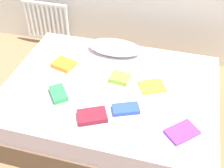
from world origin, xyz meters
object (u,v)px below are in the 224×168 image
Objects in this scene: radiator at (47,21)px; textbook_purple at (182,132)px; textbook_blue at (126,109)px; bed at (111,105)px; textbook_yellow at (152,86)px; textbook_orange at (64,64)px; textbook_lime at (120,78)px; textbook_maroon at (92,116)px; textbook_green at (58,94)px; pillow at (115,47)px.

radiator reaches higher than textbook_purple.
textbook_purple is at bearing -37.87° from textbook_blue.
textbook_yellow is at bearing 11.93° from bed.
radiator is 1.26m from textbook_orange.
bed is 0.84m from textbook_purple.
textbook_lime is 0.54m from textbook_maroon.
bed is 9.33× the size of textbook_green.
bed is at bearing 83.20° from textbook_green.
textbook_green is at bearing 127.66° from textbook_purple.
radiator is at bearing 110.76° from textbook_blue.
textbook_blue is at bearing -69.00° from pillow.
textbook_yellow is 0.91× the size of textbook_purple.
radiator reaches higher than textbook_lime.
bed is at bearing 57.98° from textbook_maroon.
textbook_purple is at bearing 44.30° from textbook_green.
bed is 0.47m from textbook_yellow.
textbook_lime is 0.32m from textbook_yellow.
textbook_lime is at bearing 87.43° from textbook_blue.
textbook_purple is at bearing -30.08° from bed.
pillow reaches higher than textbook_green.
textbook_maroon reaches higher than textbook_blue.
textbook_orange is at bearing 125.84° from textbook_blue.
textbook_blue is at bearing 5.04° from textbook_maroon.
textbook_maroon is 1.15× the size of textbook_orange.
pillow reaches higher than textbook_orange.
radiator is 2.50m from textbook_purple.
textbook_purple is (1.11, -0.15, -0.01)m from textbook_green.
textbook_yellow is at bearing 78.33° from textbook_purple.
pillow is at bearing 117.06° from textbook_lime.
radiator is 2.57× the size of textbook_purple.
textbook_blue is (0.31, -0.81, -0.05)m from pillow.
textbook_purple is at bearing -32.73° from textbook_lime.
radiator is 1.67m from textbook_green.
radiator is at bearing 118.17° from textbook_yellow.
textbook_purple is (0.48, -0.12, -0.01)m from textbook_blue.
textbook_lime is 0.60m from textbook_green.
textbook_purple is at bearing -83.93° from textbook_yellow.
radiator is (-1.23, 1.20, 0.12)m from bed.
radiator is at bearing 99.29° from textbook_maroon.
textbook_lime is 0.78× the size of textbook_blue.
pillow reaches higher than textbook_blue.
textbook_maroon is at bearing -86.25° from pillow.
textbook_blue is at bearing -15.64° from textbook_orange.
textbook_orange reaches higher than textbook_yellow.
bed is 0.44m from textbook_blue.
textbook_blue is 1.02× the size of textbook_yellow.
radiator is 2.94× the size of textbook_green.
textbook_maroon is 0.29m from textbook_blue.
textbook_orange is 1.35m from textbook_purple.
bed is 11.28× the size of textbook_lime.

